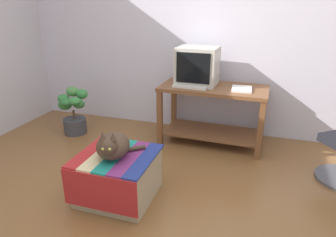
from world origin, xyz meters
The scene contains 9 objects.
ground_plane centered at (0.00, 0.00, 0.00)m, with size 14.00×14.00×0.00m, color brown.
back_wall centered at (0.00, 2.05, 1.30)m, with size 8.00×0.10×2.60m, color silver.
desk centered at (0.31, 1.60, 0.48)m, with size 1.25×0.65×0.72m.
tv_monitor centered at (0.10, 1.65, 0.93)m, with size 0.48×0.42×0.44m.
keyboard centered at (0.06, 1.47, 0.73)m, with size 0.40×0.15×0.02m, color beige.
book centered at (0.64, 1.54, 0.73)m, with size 0.22×0.26×0.02m, color white.
ottoman_with_blanket centered at (-0.27, 0.22, 0.21)m, with size 0.65×0.64×0.41m.
cat centered at (-0.27, 0.18, 0.53)m, with size 0.39×0.44×0.28m.
potted_plant centered at (-1.47, 1.33, 0.29)m, with size 0.42×0.33×0.60m.
Camera 1 is at (0.84, -1.81, 1.62)m, focal length 32.12 mm.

